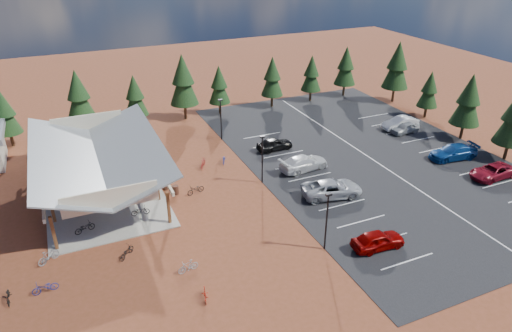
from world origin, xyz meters
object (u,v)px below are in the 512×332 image
bike_2 (76,190)px  car_0 (378,240)px  trash_bin_0 (176,190)px  trash_bin_1 (165,185)px  bike_4 (140,211)px  bike_8 (8,296)px  bike_5 (114,195)px  bike_6 (117,180)px  car_2 (332,189)px  lamp_post_0 (327,218)px  car_3 (304,163)px  car_9 (400,123)px  car_4 (275,144)px  bike_0 (85,227)px  lamp_post_1 (262,156)px  bike_14 (224,159)px  car_6 (493,172)px  lamp_post_2 (221,117)px  bike_10 (45,287)px  bike_13 (188,266)px  bike_9 (48,256)px  bike_11 (205,294)px  car_7 (453,152)px  car_8 (405,128)px  bike_16 (196,189)px  bike_pavilion (97,155)px  bike_3 (81,167)px  bike_1 (65,197)px  bike_7 (112,152)px  bike_12 (127,252)px  bike_15 (203,163)px

bike_2 → car_0: 28.36m
trash_bin_0 → trash_bin_1: 1.51m
bike_4 → bike_8: 12.56m
bike_5 → bike_6: size_ratio=0.80×
trash_bin_0 → car_2: car_2 is taller
lamp_post_0 → car_2: size_ratio=0.88×
car_3 → car_9: size_ratio=1.15×
car_4 → bike_0: bearing=108.5°
trash_bin_0 → bike_5: size_ratio=0.60×
lamp_post_1 → car_4: size_ratio=1.20×
bike_14 → car_6: 28.11m
trash_bin_0 → bike_4: 4.62m
car_3 → trash_bin_0: bearing=82.0°
lamp_post_2 → bike_10: lamp_post_2 is taller
lamp_post_1 → trash_bin_1: (-9.33, 2.64, -2.53)m
trash_bin_1 → bike_13: bike_13 is taller
bike_14 → bike_9: bearing=-126.8°
bike_11 → car_7: size_ratio=0.27×
bike_5 → car_3: bearing=-82.3°
car_8 → lamp_post_1: bearing=-81.9°
bike_14 → car_2: 12.97m
trash_bin_1 → bike_13: (-1.42, -12.91, 0.04)m
lamp_post_1 → car_3: size_ratio=0.93×
bike_9 → car_7: car_7 is taller
bike_16 → lamp_post_2: bearing=133.7°
bike_16 → bike_10: bearing=-72.4°
bike_pavilion → car_9: bike_pavilion is taller
lamp_post_1 → bike_3: size_ratio=2.94×
bike_0 → bike_6: 8.18m
bike_5 → bike_8: bearing=154.0°
bike_pavilion → bike_9: 11.63m
bike_2 → bike_6: 3.89m
bike_2 → car_9: bearing=-96.2°
bike_1 → bike_7: (5.42, 8.21, 0.01)m
car_3 → car_8: bearing=-83.3°
bike_14 → car_9: car_9 is taller
car_3 → car_4: 5.83m
bike_7 → car_3: bearing=-138.3°
trash_bin_1 → bike_4: 4.99m
bike_12 → car_3: bearing=-116.0°
trash_bin_0 → bike_2: size_ratio=0.49×
bike_3 → bike_4: bike_3 is taller
car_2 → lamp_post_0: bearing=155.8°
bike_5 → car_9: (36.43, 3.28, 0.28)m
bike_15 → bike_9: bearing=66.7°
lamp_post_2 → bike_2: 18.97m
lamp_post_0 → bike_15: 18.36m
trash_bin_1 → bike_12: 10.65m
bike_15 → car_7: bearing=-166.6°
bike_8 → bike_16: size_ratio=0.91×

